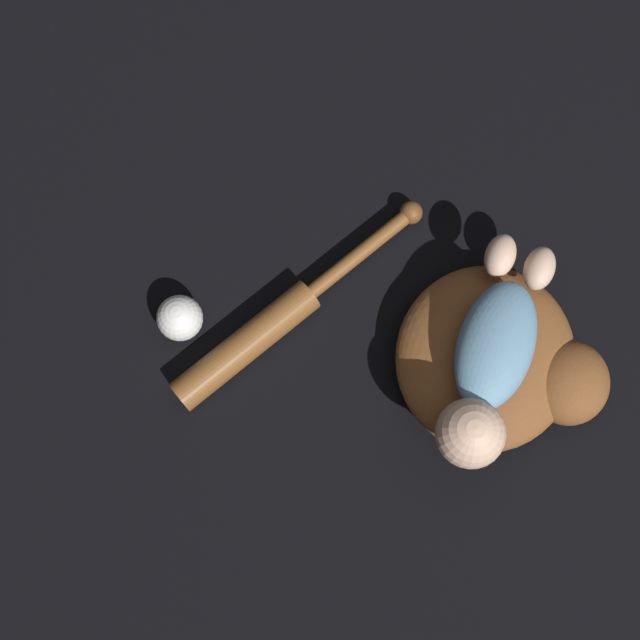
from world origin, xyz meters
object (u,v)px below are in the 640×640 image
baseball (180,318)px  baseball_bat (272,324)px  baby_figure (490,366)px  baseball_glove (499,361)px

baseball → baseball_bat: bearing=122.6°
baby_figure → baseball_bat: 0.35m
baseball_bat → baseball: size_ratio=6.67×
baby_figure → baseball: size_ratio=4.96×
baseball_glove → baby_figure: (0.04, -0.01, 0.09)m
baseball_glove → baseball: (0.23, -0.45, -0.01)m
baseball_glove → baby_figure: 0.10m
baby_figure → baseball: (0.19, -0.44, -0.10)m
baseball → baseball_glove: bearing=117.3°
baseball → baby_figure: bearing=113.8°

